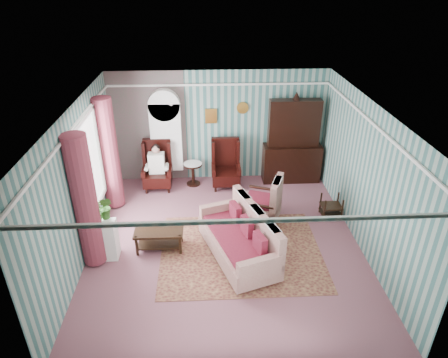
{
  "coord_description": "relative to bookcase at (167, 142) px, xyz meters",
  "views": [
    {
      "loc": [
        -0.38,
        -6.7,
        5.08
      ],
      "look_at": [
        0.01,
        0.6,
        1.19
      ],
      "focal_mm": 32.0,
      "sensor_mm": 36.0,
      "label": 1
    }
  ],
  "objects": [
    {
      "name": "floor",
      "position": [
        1.35,
        -2.84,
        -1.12
      ],
      "size": [
        6.0,
        6.0,
        0.0
      ],
      "primitive_type": "plane",
      "color": "#864E59",
      "rests_on": "ground"
    },
    {
      "name": "room_shell",
      "position": [
        0.73,
        -2.66,
        0.89
      ],
      "size": [
        5.53,
        6.02,
        2.91
      ],
      "color": "#3B6B67",
      "rests_on": "ground"
    },
    {
      "name": "bookcase",
      "position": [
        0.0,
        0.0,
        0.0
      ],
      "size": [
        0.8,
        0.28,
        2.24
      ],
      "primitive_type": "cube",
      "color": "silver",
      "rests_on": "floor"
    },
    {
      "name": "dresser_hutch",
      "position": [
        3.25,
        -0.12,
        0.06
      ],
      "size": [
        1.5,
        0.56,
        2.36
      ],
      "primitive_type": "cube",
      "color": "black",
      "rests_on": "floor"
    },
    {
      "name": "wingback_left",
      "position": [
        -0.25,
        -0.39,
        -0.5
      ],
      "size": [
        0.76,
        0.8,
        1.25
      ],
      "primitive_type": "cube",
      "color": "black",
      "rests_on": "floor"
    },
    {
      "name": "wingback_right",
      "position": [
        1.5,
        -0.39,
        -0.5
      ],
      "size": [
        0.76,
        0.8,
        1.25
      ],
      "primitive_type": "cube",
      "color": "black",
      "rests_on": "floor"
    },
    {
      "name": "seated_woman",
      "position": [
        -0.25,
        -0.39,
        -0.53
      ],
      "size": [
        0.44,
        0.4,
        1.18
      ],
      "primitive_type": null,
      "color": "beige",
      "rests_on": "floor"
    },
    {
      "name": "round_side_table",
      "position": [
        0.65,
        -0.24,
        -0.82
      ],
      "size": [
        0.5,
        0.5,
        0.6
      ],
      "primitive_type": "cylinder",
      "color": "black",
      "rests_on": "floor"
    },
    {
      "name": "nest_table",
      "position": [
        3.82,
        -1.94,
        -0.85
      ],
      "size": [
        0.45,
        0.38,
        0.54
      ],
      "primitive_type": "cube",
      "color": "black",
      "rests_on": "floor"
    },
    {
      "name": "plant_stand",
      "position": [
        -1.05,
        -3.14,
        -0.72
      ],
      "size": [
        0.55,
        0.35,
        0.8
      ],
      "primitive_type": "cube",
      "color": "silver",
      "rests_on": "floor"
    },
    {
      "name": "rug",
      "position": [
        1.65,
        -3.14,
        -1.11
      ],
      "size": [
        3.2,
        2.6,
        0.01
      ],
      "primitive_type": "cube",
      "color": "#531B1D",
      "rests_on": "floor"
    },
    {
      "name": "sofa",
      "position": [
        1.57,
        -3.31,
        -0.6
      ],
      "size": [
        1.58,
        2.29,
        1.04
      ],
      "primitive_type": "cube",
      "rotation": [
        0.0,
        0.0,
        1.9
      ],
      "color": "#BEB893",
      "rests_on": "floor"
    },
    {
      "name": "floral_armchair",
      "position": [
        2.19,
        -2.02,
        -0.59
      ],
      "size": [
        1.0,
        1.1,
        1.05
      ],
      "primitive_type": "cube",
      "rotation": [
        0.0,
        0.0,
        1.2
      ],
      "color": "beige",
      "rests_on": "floor"
    },
    {
      "name": "coffee_table",
      "position": [
        0.01,
        -2.94,
        -0.9
      ],
      "size": [
        0.98,
        0.5,
        0.44
      ],
      "primitive_type": "cube",
      "rotation": [
        0.0,
        0.0,
        -0.01
      ],
      "color": "black",
      "rests_on": "floor"
    },
    {
      "name": "potted_plant_a",
      "position": [
        -1.09,
        -3.19,
        -0.13
      ],
      "size": [
        0.34,
        0.3,
        0.38
      ],
      "primitive_type": "imported",
      "rotation": [
        0.0,
        0.0,
        0.02
      ],
      "color": "#225019",
      "rests_on": "plant_stand"
    },
    {
      "name": "potted_plant_b",
      "position": [
        -0.94,
        -2.99,
        -0.07
      ],
      "size": [
        0.33,
        0.31,
        0.49
      ],
      "primitive_type": "imported",
      "rotation": [
        0.0,
        0.0,
        -0.4
      ],
      "color": "#25571B",
      "rests_on": "plant_stand"
    },
    {
      "name": "potted_plant_c",
      "position": [
        -1.11,
        -3.1,
        -0.11
      ],
      "size": [
        0.31,
        0.31,
        0.43
      ],
      "primitive_type": "imported",
      "rotation": [
        0.0,
        0.0,
        0.35
      ],
      "color": "#1C5119",
      "rests_on": "plant_stand"
    }
  ]
}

